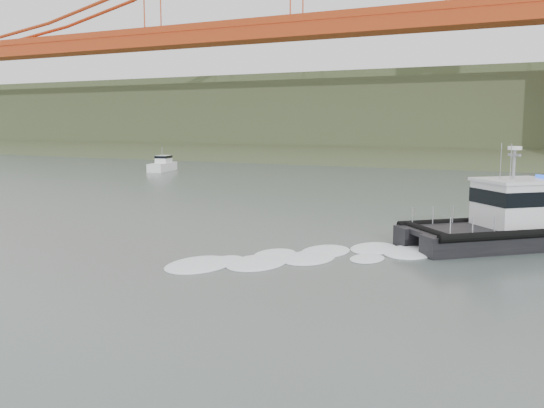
% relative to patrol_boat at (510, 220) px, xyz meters
% --- Properties ---
extents(ground, '(400.00, 400.00, 0.00)m').
position_rel_patrol_boat_xyz_m(ground, '(-10.57, -16.10, -1.45)').
color(ground, '#465350').
rests_on(ground, ground).
extents(headlands, '(500.00, 105.36, 27.12)m').
position_rel_patrol_boat_xyz_m(headlands, '(-10.57, 109.40, 5.59)').
color(headlands, '#314125').
rests_on(headlands, ground).
extents(patrol_boat, '(11.70, 11.30, 5.79)m').
position_rel_patrol_boat_xyz_m(patrol_boat, '(0.00, 0.00, 0.00)').
color(patrol_boat, black).
rests_on(patrol_boat, ground).
extents(motorboat, '(3.73, 6.70, 3.50)m').
position_rel_patrol_boat_xyz_m(motorboat, '(-50.25, 34.23, -0.58)').
color(motorboat, white).
rests_on(motorboat, ground).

